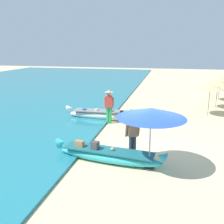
{
  "coord_description": "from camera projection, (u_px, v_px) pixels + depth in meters",
  "views": [
    {
      "loc": [
        0.52,
        -8.79,
        4.01
      ],
      "look_at": [
        -2.12,
        2.7,
        0.9
      ],
      "focal_mm": 39.59,
      "sensor_mm": 36.0,
      "label": 1
    }
  ],
  "objects": [
    {
      "name": "parasol_row_1",
      "position": [
        218.0,
        82.0,
        16.26
      ],
      "size": [
        1.6,
        1.6,
        1.91
      ],
      "color": "#8E6B47",
      "rests_on": "ground"
    },
    {
      "name": "person_vendor_hatted",
      "position": [
        109.0,
        104.0,
        13.11
      ],
      "size": [
        0.58,
        0.44,
        1.85
      ],
      "color": "green",
      "rests_on": "ground"
    },
    {
      "name": "patio_umbrella_large",
      "position": [
        151.0,
        113.0,
        7.91
      ],
      "size": [
        2.27,
        2.27,
        2.13
      ],
      "color": "#B7B7BC",
      "rests_on": "ground"
    },
    {
      "name": "parasol_row_2",
      "position": [
        221.0,
        78.0,
        18.58
      ],
      "size": [
        1.6,
        1.6,
        1.91
      ],
      "color": "#8E6B47",
      "rests_on": "ground"
    },
    {
      "name": "ground_plane",
      "position": [
        150.0,
        156.0,
        9.42
      ],
      "size": [
        80.0,
        80.0,
        0.0
      ],
      "primitive_type": "plane",
      "color": "beige"
    },
    {
      "name": "boat_cyan_foreground",
      "position": [
        108.0,
        155.0,
        8.84
      ],
      "size": [
        4.22,
        1.15,
        0.74
      ],
      "color": "#33B2BC",
      "rests_on": "ground"
    },
    {
      "name": "boat_white_midground",
      "position": [
        106.0,
        115.0,
        13.99
      ],
      "size": [
        4.8,
        0.78,
        0.81
      ],
      "color": "white",
      "rests_on": "ground"
    },
    {
      "name": "parasol_row_0",
      "position": [
        210.0,
        87.0,
        14.52
      ],
      "size": [
        1.6,
        1.6,
        1.91
      ],
      "color": "#8E6B47",
      "rests_on": "ground"
    },
    {
      "name": "person_tourist_customer",
      "position": [
        133.0,
        134.0,
        9.08
      ],
      "size": [
        0.58,
        0.41,
        1.63
      ],
      "color": "#333842",
      "rests_on": "ground"
    }
  ]
}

